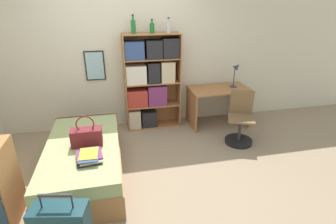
% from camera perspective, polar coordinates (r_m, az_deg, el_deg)
% --- Properties ---
extents(ground_plane, '(14.00, 14.00, 0.00)m').
position_cam_1_polar(ground_plane, '(3.82, -7.10, -12.14)').
color(ground_plane, gray).
extents(wall_back, '(10.00, 0.09, 2.60)m').
position_cam_1_polar(wall_back, '(4.73, -9.78, 11.98)').
color(wall_back, beige).
rests_on(wall_back, ground_plane).
extents(bed, '(0.95, 1.85, 0.49)m').
position_cam_1_polar(bed, '(3.73, -17.67, -9.73)').
color(bed, '#A36B3D').
rests_on(bed, ground_plane).
extents(handbag, '(0.38, 0.18, 0.40)m').
position_cam_1_polar(handbag, '(3.49, -17.29, -5.08)').
color(handbag, maroon).
rests_on(handbag, bed).
extents(book_stack_on_bed, '(0.32, 0.36, 0.08)m').
position_cam_1_polar(book_stack_on_bed, '(3.22, -16.70, -9.18)').
color(book_stack_on_bed, '#232328').
rests_on(book_stack_on_bed, bed).
extents(bookcase, '(0.97, 0.32, 1.69)m').
position_cam_1_polar(bookcase, '(4.66, -4.02, 6.86)').
color(bookcase, '#A36B3D').
rests_on(bookcase, ground_plane).
extents(bottle_green, '(0.08, 0.08, 0.30)m').
position_cam_1_polar(bottle_green, '(4.46, -7.57, 18.01)').
color(bottle_green, '#1E6B2D').
rests_on(bottle_green, bookcase).
extents(bottle_brown, '(0.08, 0.08, 0.22)m').
position_cam_1_polar(bottle_brown, '(4.50, -3.49, 17.85)').
color(bottle_brown, '#1E6B2D').
rests_on(bottle_brown, bookcase).
extents(bottle_clear, '(0.08, 0.08, 0.25)m').
position_cam_1_polar(bottle_clear, '(4.51, 0.13, 18.00)').
color(bottle_clear, '#B7BCC1').
rests_on(bottle_clear, bookcase).
extents(desk, '(1.09, 0.65, 0.70)m').
position_cam_1_polar(desk, '(4.97, 10.96, 2.68)').
color(desk, '#A36B3D').
rests_on(desk, ground_plane).
extents(desk_lamp, '(0.18, 0.13, 0.46)m').
position_cam_1_polar(desk_lamp, '(4.98, 14.64, 8.72)').
color(desk_lamp, navy).
rests_on(desk_lamp, desk).
extents(desk_chair, '(0.53, 0.53, 0.86)m').
position_cam_1_polar(desk_chair, '(4.48, 15.35, -3.05)').
color(desk_chair, black).
rests_on(desk_chair, ground_plane).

